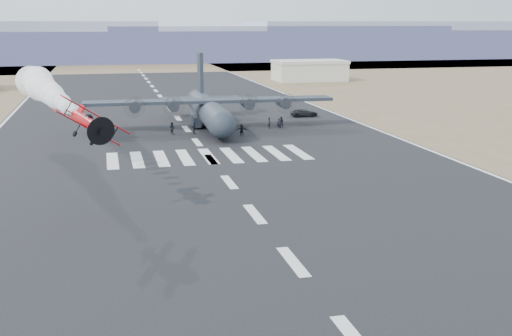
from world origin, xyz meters
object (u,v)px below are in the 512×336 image
object	(u,v)px
crew_b	(281,122)
crew_a	(279,124)
support_vehicle	(304,113)
crew_e	(227,128)
crew_h	(172,128)
transport_aircraft	(209,108)
hangar_right	(309,70)
crew_d	(194,128)
crew_c	(230,129)
crew_f	(242,130)
aerobatic_biplane	(88,122)
crew_g	(269,123)

from	to	relation	value
crew_b	crew_a	bearing A→B (deg)	68.73
support_vehicle	crew_e	distance (m)	22.57
crew_b	crew_e	world-z (taller)	crew_b
crew_b	crew_h	distance (m)	17.96
transport_aircraft	crew_a	size ratio (longest dim) A/B	22.28
crew_a	crew_b	distance (m)	1.43
hangar_right	transport_aircraft	size ratio (longest dim) A/B	0.51
crew_h	crew_d	bearing A→B (deg)	-141.00
crew_d	crew_a	bearing A→B (deg)	-109.30
crew_b	crew_e	xyz separation A→B (m)	(-9.51, -3.57, -0.05)
crew_a	crew_c	bearing A→B (deg)	-110.47
hangar_right	crew_f	distance (m)	94.43
crew_f	support_vehicle	bearing A→B (deg)	69.61
crew_c	crew_e	xyz separation A→B (m)	(-0.13, 1.11, -0.03)
transport_aircraft	crew_f	size ratio (longest dim) A/B	22.86
hangar_right	transport_aircraft	world-z (taller)	transport_aircraft
aerobatic_biplane	crew_f	distance (m)	43.18
crew_c	crew_f	bearing A→B (deg)	-151.76
hangar_right	crew_f	bearing A→B (deg)	-114.17
crew_f	crew_b	bearing A→B (deg)	57.85
hangar_right	transport_aircraft	distance (m)	87.23
support_vehicle	crew_d	distance (m)	25.86
hangar_right	crew_a	distance (m)	87.64
crew_f	crew_h	world-z (taller)	crew_h
aerobatic_biplane	support_vehicle	xyz separation A→B (m)	(36.64, 53.68, -7.66)
crew_b	crew_h	size ratio (longest dim) A/B	0.98
crew_a	crew_g	bearing A→B (deg)	-169.60
crew_g	support_vehicle	bearing A→B (deg)	-40.66
transport_aircraft	crew_c	world-z (taller)	transport_aircraft
crew_c	crew_a	bearing A→B (deg)	-99.04
crew_a	crew_e	world-z (taller)	crew_a
aerobatic_biplane	crew_h	size ratio (longest dim) A/B	3.41
aerobatic_biplane	crew_d	distance (m)	43.30
hangar_right	crew_a	size ratio (longest dim) A/B	11.45
support_vehicle	crew_h	distance (m)	28.63
hangar_right	support_vehicle	bearing A→B (deg)	-108.69
support_vehicle	crew_b	size ratio (longest dim) A/B	2.72
crew_b	crew_g	bearing A→B (deg)	15.95
crew_g	crew_h	world-z (taller)	crew_h
crew_a	crew_e	xyz separation A→B (m)	(-8.79, -2.33, -0.04)
crew_c	crew_e	world-z (taller)	crew_c
crew_a	transport_aircraft	bearing A→B (deg)	-159.02
aerobatic_biplane	crew_f	bearing A→B (deg)	47.99
support_vehicle	crew_d	size ratio (longest dim) A/B	2.84
crew_d	hangar_right	bearing A→B (deg)	-52.74
support_vehicle	crew_d	world-z (taller)	crew_d
crew_a	crew_b	world-z (taller)	crew_b
transport_aircraft	crew_d	world-z (taller)	transport_aircraft
aerobatic_biplane	crew_a	distance (m)	50.58
transport_aircraft	crew_e	size ratio (longest dim) A/B	23.39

